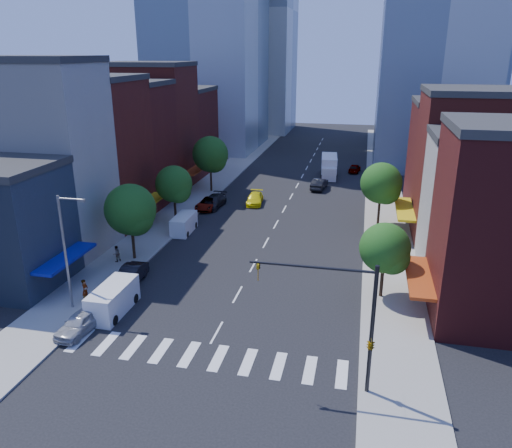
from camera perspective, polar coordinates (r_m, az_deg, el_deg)
The scene contains 32 objects.
ground at distance 36.49m, azimuth -4.51°, elevation -12.26°, with size 220.00×220.00×0.00m, color black.
sidewalk_left at distance 75.47m, azimuth -4.95°, elevation 4.60°, with size 5.00×120.00×0.15m, color gray.
sidewalk_right at distance 72.30m, azimuth 14.39°, elevation 3.41°, with size 5.00×120.00×0.15m, color gray.
crosswalk at distance 34.09m, azimuth -6.00°, elevation -14.80°, with size 19.00×3.00×0.01m, color silver.
bldg_left_1 at distance 52.55m, azimuth -23.44°, elevation 6.64°, with size 12.00×8.00×18.00m, color silver.
bldg_left_2 at distance 59.70m, azimuth -18.68°, elevation 7.57°, with size 12.00×9.00×16.00m, color #5A1915.
bldg_left_3 at distance 67.09m, azimuth -14.98°, elevation 8.68°, with size 12.00×8.00×15.00m, color #501414.
bldg_left_4 at distance 74.49m, azimuth -12.08°, elevation 10.68°, with size 12.00×9.00×17.00m, color #5A1915.
bldg_left_5 at distance 83.44m, azimuth -9.32°, elevation 10.33°, with size 12.00×10.00×13.00m, color #501414.
bldg_right_1 at distance 48.00m, azimuth 25.84°, elevation 1.51°, with size 12.00×8.00×12.00m, color silver.
bldg_right_2 at distance 56.15m, azimuth 24.12°, elevation 5.70°, with size 12.00×10.00×15.00m, color #5A1915.
bldg_right_3 at distance 65.96m, azimuth 22.40°, elevation 6.83°, with size 12.00×10.00×13.00m, color #501414.
tower_far_w at distance 127.99m, azimuth -0.06°, elevation 23.23°, with size 18.00×18.00×56.00m, color #9EA5AD.
traffic_signal at distance 29.26m, azimuth 11.99°, elevation -11.76°, with size 7.24×2.24×8.00m.
streetlight at distance 39.74m, azimuth -20.84°, elevation -2.33°, with size 2.25×0.25×9.00m.
tree_left_near at distance 47.75m, azimuth -14.02°, elevation 1.38°, with size 4.80×4.80×7.30m.
tree_left_mid at distance 57.48m, azimuth -9.25°, elevation 4.36°, with size 4.20×4.20×6.65m.
tree_left_far at distance 70.19m, azimuth -5.14°, elevation 7.78°, with size 5.00×5.00×7.75m.
tree_right_near at distance 40.51m, azimuth 14.70°, elevation -2.92°, with size 4.00×4.00×6.20m.
tree_right_far at distance 57.45m, azimuth 14.26°, elevation 4.35°, with size 4.60×4.60×7.20m.
parked_car_front at distance 38.19m, azimuth -19.46°, elevation -10.59°, with size 1.75×4.35×1.48m, color #A1A2A6.
parked_car_second at distance 44.34m, azimuth -14.17°, elevation -5.72°, with size 1.62×4.66×1.53m, color black.
parked_car_third at distance 63.51m, azimuth -5.51°, elevation 2.34°, with size 2.27×4.92×1.37m, color #999999.
parked_car_rear at distance 64.11m, azimuth -4.84°, elevation 2.59°, with size 2.12×5.22×1.51m, color black.
cargo_van_near at distance 39.86m, azimuth -16.12°, elevation -8.36°, with size 2.10×5.11×2.18m.
cargo_van_far at distance 55.45m, azimuth -8.28°, elevation -0.01°, with size 1.99×4.58×1.93m.
taxi at distance 65.31m, azimuth -0.12°, elevation 2.91°, with size 1.94×4.78×1.39m, color yellow.
traffic_car_oncoming at distance 72.92m, azimuth 7.24°, elevation 4.58°, with size 1.68×4.83×1.59m, color black.
traffic_car_far at distance 84.31m, azimuth 11.21°, elevation 6.28°, with size 1.61×4.00×1.36m, color #999999.
box_truck at distance 80.65m, azimuth 8.35°, elevation 6.47°, with size 2.98×8.09×3.19m.
pedestrian_near at distance 42.07m, azimuth -18.95°, elevation -7.16°, with size 0.67×0.44×1.84m, color #999999.
pedestrian_far at distance 48.79m, azimuth -15.66°, elevation -3.30°, with size 0.76×0.59×1.57m, color #999999.
Camera 1 is at (9.36, -29.71, 19.01)m, focal length 35.00 mm.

